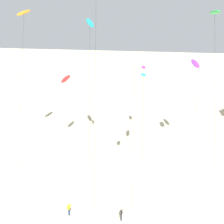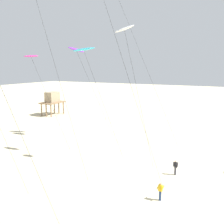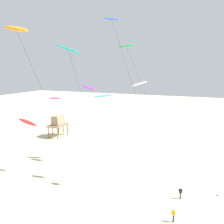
{
  "view_description": "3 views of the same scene",
  "coord_description": "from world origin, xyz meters",
  "px_view_note": "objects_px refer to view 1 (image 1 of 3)",
  "views": [
    {
      "loc": [
        1.9,
        -23.28,
        22.33
      ],
      "look_at": [
        -3.41,
        8.67,
        10.22
      ],
      "focal_mm": 45.04,
      "sensor_mm": 36.0,
      "label": 1
    },
    {
      "loc": [
        -27.64,
        -4.32,
        11.75
      ],
      "look_at": [
        -1.51,
        9.27,
        6.41
      ],
      "focal_mm": 40.88,
      "sensor_mm": 36.0,
      "label": 2
    },
    {
      "loc": [
        -36.0,
        -2.95,
        18.19
      ],
      "look_at": [
        0.23,
        12.66,
        11.35
      ],
      "focal_mm": 41.76,
      "sensor_mm": 36.0,
      "label": 3
    }
  ],
  "objects_px": {
    "kite_green": "(215,13)",
    "kite_cyan": "(143,75)",
    "kite_red": "(66,79)",
    "kite_teal": "(90,24)",
    "kite_magenta": "(144,68)",
    "kite_white": "(135,70)",
    "kite_orange": "(24,13)",
    "kite_blue": "(96,0)",
    "kite_flyer_middle": "(121,214)",
    "kite_flyer_nearest": "(69,209)",
    "kite_purple": "(195,64)"
  },
  "relations": [
    {
      "from": "kite_cyan",
      "to": "kite_blue",
      "type": "relative_size",
      "value": 0.58
    },
    {
      "from": "kite_flyer_nearest",
      "to": "kite_orange",
      "type": "bearing_deg",
      "value": 125.47
    },
    {
      "from": "kite_purple",
      "to": "kite_orange",
      "type": "height_order",
      "value": "kite_orange"
    },
    {
      "from": "kite_white",
      "to": "kite_orange",
      "type": "height_order",
      "value": "kite_orange"
    },
    {
      "from": "kite_green",
      "to": "kite_cyan",
      "type": "relative_size",
      "value": 1.57
    },
    {
      "from": "kite_cyan",
      "to": "kite_teal",
      "type": "distance_m",
      "value": 10.0
    },
    {
      "from": "kite_green",
      "to": "kite_magenta",
      "type": "bearing_deg",
      "value": 132.58
    },
    {
      "from": "kite_purple",
      "to": "kite_flyer_nearest",
      "type": "height_order",
      "value": "kite_purple"
    },
    {
      "from": "kite_cyan",
      "to": "kite_orange",
      "type": "xyz_separation_m",
      "value": [
        -16.68,
        0.86,
        7.83
      ]
    },
    {
      "from": "kite_teal",
      "to": "kite_magenta",
      "type": "distance_m",
      "value": 12.53
    },
    {
      "from": "kite_purple",
      "to": "kite_flyer_middle",
      "type": "height_order",
      "value": "kite_purple"
    },
    {
      "from": "kite_green",
      "to": "kite_red",
      "type": "height_order",
      "value": "kite_green"
    },
    {
      "from": "kite_green",
      "to": "kite_cyan",
      "type": "height_order",
      "value": "kite_green"
    },
    {
      "from": "kite_teal",
      "to": "kite_red",
      "type": "height_order",
      "value": "kite_teal"
    },
    {
      "from": "kite_red",
      "to": "kite_white",
      "type": "bearing_deg",
      "value": -40.54
    },
    {
      "from": "kite_magenta",
      "to": "kite_flyer_nearest",
      "type": "distance_m",
      "value": 25.19
    },
    {
      "from": "kite_orange",
      "to": "kite_flyer_middle",
      "type": "xyz_separation_m",
      "value": [
        15.51,
        -13.24,
        -20.64
      ]
    },
    {
      "from": "kite_blue",
      "to": "kite_flyer_middle",
      "type": "distance_m",
      "value": 24.07
    },
    {
      "from": "kite_blue",
      "to": "kite_magenta",
      "type": "bearing_deg",
      "value": 68.49
    },
    {
      "from": "kite_white",
      "to": "kite_flyer_middle",
      "type": "distance_m",
      "value": 16.12
    },
    {
      "from": "kite_cyan",
      "to": "kite_white",
      "type": "bearing_deg",
      "value": -96.47
    },
    {
      "from": "kite_red",
      "to": "kite_teal",
      "type": "bearing_deg",
      "value": -30.6
    },
    {
      "from": "kite_blue",
      "to": "kite_orange",
      "type": "relative_size",
      "value": 1.09
    },
    {
      "from": "kite_orange",
      "to": "kite_flyer_middle",
      "type": "height_order",
      "value": "kite_orange"
    },
    {
      "from": "kite_cyan",
      "to": "kite_blue",
      "type": "xyz_separation_m",
      "value": [
        -5.42,
        -4.08,
        9.38
      ]
    },
    {
      "from": "kite_teal",
      "to": "kite_red",
      "type": "distance_m",
      "value": 10.22
    },
    {
      "from": "kite_white",
      "to": "kite_red",
      "type": "bearing_deg",
      "value": 139.46
    },
    {
      "from": "kite_teal",
      "to": "kite_flyer_middle",
      "type": "xyz_separation_m",
      "value": [
        6.32,
        -13.54,
        -19.34
      ]
    },
    {
      "from": "kite_white",
      "to": "kite_red",
      "type": "height_order",
      "value": "kite_white"
    },
    {
      "from": "kite_white",
      "to": "kite_orange",
      "type": "relative_size",
      "value": 0.74
    },
    {
      "from": "kite_green",
      "to": "kite_blue",
      "type": "distance_m",
      "value": 14.03
    },
    {
      "from": "kite_green",
      "to": "kite_flyer_middle",
      "type": "bearing_deg",
      "value": -128.85
    },
    {
      "from": "kite_magenta",
      "to": "kite_red",
      "type": "height_order",
      "value": "kite_magenta"
    },
    {
      "from": "kite_purple",
      "to": "kite_orange",
      "type": "relative_size",
      "value": 0.68
    },
    {
      "from": "kite_green",
      "to": "kite_purple",
      "type": "relative_size",
      "value": 1.48
    },
    {
      "from": "kite_flyer_nearest",
      "to": "kite_white",
      "type": "bearing_deg",
      "value": 45.36
    },
    {
      "from": "kite_white",
      "to": "kite_magenta",
      "type": "bearing_deg",
      "value": 89.09
    },
    {
      "from": "kite_green",
      "to": "kite_flyer_middle",
      "type": "distance_m",
      "value": 25.52
    },
    {
      "from": "kite_white",
      "to": "kite_orange",
      "type": "distance_m",
      "value": 18.35
    },
    {
      "from": "kite_purple",
      "to": "kite_flyer_nearest",
      "type": "distance_m",
      "value": 27.36
    },
    {
      "from": "kite_cyan",
      "to": "kite_magenta",
      "type": "relative_size",
      "value": 1.06
    },
    {
      "from": "kite_blue",
      "to": "kite_red",
      "type": "distance_m",
      "value": 15.58
    },
    {
      "from": "kite_teal",
      "to": "kite_orange",
      "type": "bearing_deg",
      "value": -178.14
    },
    {
      "from": "kite_blue",
      "to": "kite_white",
      "type": "bearing_deg",
      "value": -21.54
    },
    {
      "from": "kite_flyer_nearest",
      "to": "kite_blue",
      "type": "bearing_deg",
      "value": 78.38
    },
    {
      "from": "kite_blue",
      "to": "kite_white",
      "type": "height_order",
      "value": "kite_blue"
    },
    {
      "from": "kite_flyer_nearest",
      "to": "kite_flyer_middle",
      "type": "height_order",
      "value": "same"
    },
    {
      "from": "kite_cyan",
      "to": "kite_green",
      "type": "bearing_deg",
      "value": -5.68
    },
    {
      "from": "kite_green",
      "to": "kite_red",
      "type": "xyz_separation_m",
      "value": [
        -20.49,
        4.83,
        -9.93
      ]
    },
    {
      "from": "kite_blue",
      "to": "kite_magenta",
      "type": "distance_m",
      "value": 16.92
    }
  ]
}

